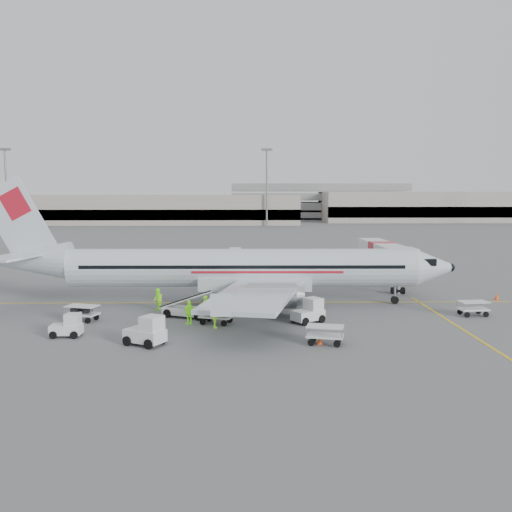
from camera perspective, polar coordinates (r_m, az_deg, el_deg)
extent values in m
plane|color=#56595B|center=(48.96, 0.04, -4.68)|extent=(360.00, 360.00, 0.00)
cube|color=yellow|center=(48.96, 0.04, -4.67)|extent=(44.00, 0.20, 0.01)
cube|color=yellow|center=(43.71, 19.02, -6.35)|extent=(0.20, 20.00, 0.01)
cone|color=#EE4C13|center=(54.40, 22.94, -3.72)|extent=(0.41, 0.41, 0.66)
cone|color=#EE4C13|center=(58.11, 5.98, -2.68)|extent=(0.37, 0.37, 0.60)
cone|color=#EE4C13|center=(35.83, 6.41, -8.30)|extent=(0.36, 0.36, 0.59)
imported|color=#84F218|center=(42.15, -5.02, -5.21)|extent=(0.81, 0.75, 1.85)
imported|color=#84F218|center=(46.29, -9.78, -4.30)|extent=(1.00, 1.07, 1.76)
imported|color=#84F218|center=(39.77, -4.05, -5.99)|extent=(0.69, 1.14, 1.71)
imported|color=#84F218|center=(41.01, -6.69, -5.62)|extent=(1.10, 0.87, 1.74)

